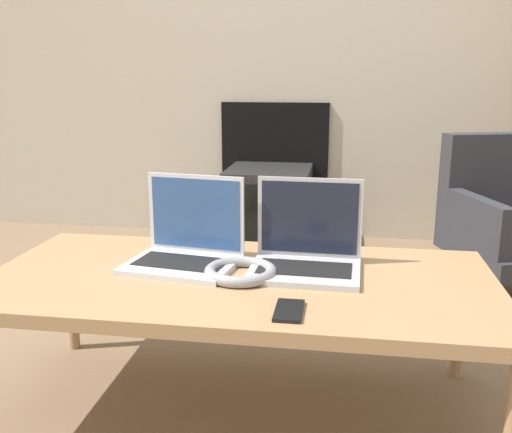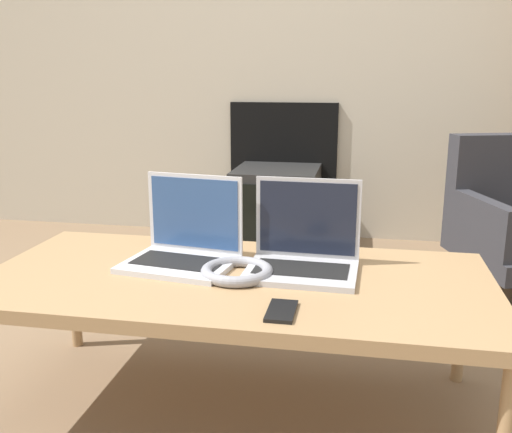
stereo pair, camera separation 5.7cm
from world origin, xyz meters
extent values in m
cube|color=#B7AD99|center=(0.00, 2.07, 1.30)|extent=(7.00, 0.06, 2.60)
cube|color=black|center=(-0.14, 2.03, 0.39)|extent=(0.63, 0.03, 0.79)
cube|color=#9E7A51|center=(0.00, 0.15, 0.39)|extent=(1.38, 0.66, 0.04)
cylinder|color=#9E7A51|center=(-0.65, 0.44, 0.19)|extent=(0.04, 0.04, 0.37)
cylinder|color=#9E7A51|center=(0.65, 0.44, 0.19)|extent=(0.04, 0.04, 0.37)
cube|color=silver|center=(-0.17, 0.20, 0.42)|extent=(0.33, 0.28, 0.02)
cube|color=black|center=(-0.17, 0.20, 0.43)|extent=(0.27, 0.16, 0.00)
cube|color=silver|center=(-0.16, 0.31, 0.54)|extent=(0.30, 0.05, 0.23)
cube|color=#2D4C7F|center=(-0.16, 0.30, 0.54)|extent=(0.27, 0.04, 0.21)
cube|color=#B2B2B7|center=(0.17, 0.20, 0.42)|extent=(0.31, 0.24, 0.02)
cube|color=black|center=(0.17, 0.20, 0.43)|extent=(0.26, 0.14, 0.00)
cube|color=#B2B2B7|center=(0.18, 0.31, 0.54)|extent=(0.30, 0.02, 0.23)
cube|color=black|center=(0.18, 0.31, 0.54)|extent=(0.28, 0.01, 0.21)
torus|color=gray|center=(0.01, 0.15, 0.43)|extent=(0.20, 0.20, 0.03)
cube|color=black|center=(0.16, -0.07, 0.41)|extent=(0.06, 0.12, 0.01)
cube|color=black|center=(-0.14, 1.79, 0.22)|extent=(0.45, 0.47, 0.44)
cube|color=black|center=(-0.14, 1.55, 0.22)|extent=(0.37, 0.01, 0.35)
cube|color=#2D2D33|center=(0.99, 1.35, 0.48)|extent=(0.60, 0.28, 0.43)
cube|color=#2D2D33|center=(0.80, 1.06, 0.37)|extent=(0.20, 0.48, 0.20)
cylinder|color=#4C3828|center=(0.81, 0.92, 0.09)|extent=(0.04, 0.04, 0.19)
cylinder|color=#4C3828|center=(0.81, 1.36, 0.09)|extent=(0.04, 0.04, 0.19)
camera|label=1|loc=(0.27, -1.29, 0.94)|focal=40.00mm
camera|label=2|loc=(0.33, -1.28, 0.94)|focal=40.00mm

